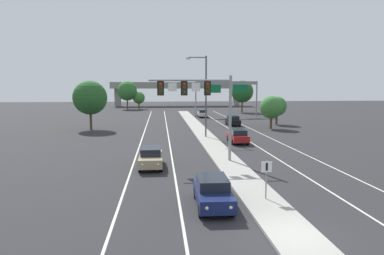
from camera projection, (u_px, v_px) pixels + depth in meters
ground_plane at (295, 238)px, 14.76m from camera, size 260.00×260.00×0.00m
median_island at (221, 154)px, 32.55m from camera, size 2.40×110.00×0.15m
lane_stripe_oncoming_center at (170, 143)px, 39.05m from camera, size 0.14×100.00×0.01m
lane_stripe_receding_center at (251, 142)px, 39.90m from camera, size 0.14×100.00×0.01m
edge_stripe_left at (140, 144)px, 38.75m from camera, size 0.14×100.00×0.01m
edge_stripe_right at (278, 142)px, 40.20m from camera, size 0.14×100.00×0.01m
overhead_signal_mast at (202, 98)px, 28.64m from camera, size 6.93×0.44×7.20m
median_sign_post at (266, 174)px, 19.28m from camera, size 0.60×0.10×2.20m
street_lamp_median at (204, 92)px, 42.53m from camera, size 2.58×0.28×10.00m
car_oncoming_navy at (213, 192)px, 18.58m from camera, size 1.90×4.50×1.58m
car_oncoming_tan at (151, 157)px, 27.54m from camera, size 1.83×4.47×1.58m
car_receding_red at (238, 136)px, 39.26m from camera, size 1.85×4.48×1.58m
car_receding_black at (233, 120)px, 56.65m from camera, size 1.84×4.48×1.58m
car_receding_silver at (203, 113)px, 71.53m from camera, size 1.87×4.49×1.58m
highway_sign_gantry at (227, 87)px, 72.05m from camera, size 13.28×0.42×7.50m
overpass_bridge at (178, 88)px, 111.00m from camera, size 42.40×6.40×7.65m
tree_far_left_a at (139, 98)px, 95.98m from camera, size 3.37×3.37×4.88m
tree_far_left_c at (127, 91)px, 95.25m from camera, size 5.39×5.39×7.80m
tree_far_right_a at (277, 106)px, 57.74m from camera, size 3.27×3.27×4.72m
tree_far_left_b at (90, 98)px, 50.83m from camera, size 5.02×5.02×7.26m
tree_far_right_c at (271, 107)px, 52.03m from camera, size 3.45×3.45×4.99m
tree_far_right_b at (242, 92)px, 84.03m from camera, size 5.38×5.38×7.78m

